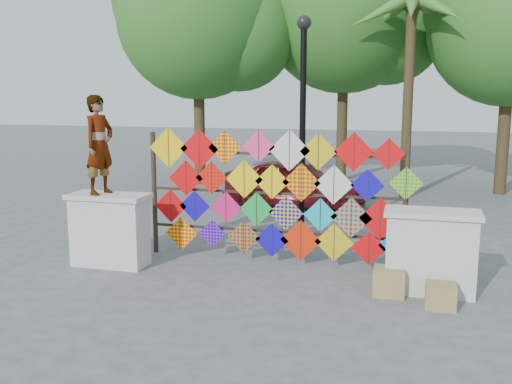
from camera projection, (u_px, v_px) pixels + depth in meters
The scene contains 12 objects.
ground at pixel (261, 274), 9.60m from camera, with size 80.00×80.00×0.00m, color gray.
parapet_left at pixel (110, 229), 10.00m from camera, with size 1.40×0.65×1.28m.
parapet_right at pixel (431, 251), 8.60m from camera, with size 1.40×0.65×1.28m.
kite_rack at pixel (277, 195), 10.06m from camera, with size 4.92×0.24×2.40m.
tree_west at pixel (201, 19), 18.42m from camera, with size 5.85×5.20×8.01m.
tree_mid at pixel (348, 10), 19.08m from camera, with size 6.30×5.60×8.61m.
palm_tree at pixel (411, 23), 15.80m from camera, with size 3.62×3.62×5.83m.
vendor_woman at pixel (99, 145), 9.78m from camera, with size 0.62×0.41×1.70m, color #99999E.
sedan at pixel (296, 183), 15.19m from camera, with size 1.53×3.80×1.30m, color #590F15.
lamppost at pixel (303, 110), 10.97m from camera, with size 0.28×0.28×4.46m.
cardboard_box_near at pixel (389, 282), 8.58m from camera, with size 0.47×0.41×0.41m, color olive.
cardboard_box_far at pixel (441, 296), 8.05m from camera, with size 0.42×0.39×0.35m, color olive.
Camera 1 is at (2.34, -8.93, 2.99)m, focal length 40.00 mm.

